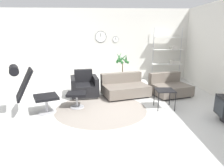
{
  "coord_description": "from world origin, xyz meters",
  "views": [
    {
      "loc": [
        -0.21,
        -4.91,
        1.88
      ],
      "look_at": [
        0.02,
        0.25,
        0.55
      ],
      "focal_mm": 32.0,
      "sensor_mm": 36.0,
      "label": 1
    }
  ],
  "objects_px": {
    "armchair_red": "(84,87)",
    "couch_low": "(125,88)",
    "lounge_chair": "(30,86)",
    "shelf_unit": "(171,53)",
    "ottoman": "(77,96)",
    "couch_second": "(169,88)",
    "potted_plant": "(122,70)",
    "side_table": "(165,92)"
  },
  "relations": [
    {
      "from": "shelf_unit",
      "to": "armchair_red",
      "type": "bearing_deg",
      "value": -149.29
    },
    {
      "from": "lounge_chair",
      "to": "couch_second",
      "type": "height_order",
      "value": "lounge_chair"
    },
    {
      "from": "couch_low",
      "to": "armchair_red",
      "type": "bearing_deg",
      "value": -18.15
    },
    {
      "from": "couch_second",
      "to": "couch_low",
      "type": "bearing_deg",
      "value": -16.89
    },
    {
      "from": "couch_second",
      "to": "potted_plant",
      "type": "bearing_deg",
      "value": -67.55
    },
    {
      "from": "lounge_chair",
      "to": "shelf_unit",
      "type": "height_order",
      "value": "shelf_unit"
    },
    {
      "from": "armchair_red",
      "to": "couch_second",
      "type": "bearing_deg",
      "value": 169.58
    },
    {
      "from": "side_table",
      "to": "shelf_unit",
      "type": "bearing_deg",
      "value": 69.94
    },
    {
      "from": "potted_plant",
      "to": "shelf_unit",
      "type": "distance_m",
      "value": 2.06
    },
    {
      "from": "lounge_chair",
      "to": "side_table",
      "type": "distance_m",
      "value": 3.25
    },
    {
      "from": "potted_plant",
      "to": "lounge_chair",
      "type": "bearing_deg",
      "value": -128.5
    },
    {
      "from": "lounge_chair",
      "to": "potted_plant",
      "type": "xyz_separation_m",
      "value": [
        2.4,
        3.02,
        -0.18
      ]
    },
    {
      "from": "couch_low",
      "to": "side_table",
      "type": "height_order",
      "value": "couch_low"
    },
    {
      "from": "couch_low",
      "to": "shelf_unit",
      "type": "relative_size",
      "value": 0.73
    },
    {
      "from": "armchair_red",
      "to": "couch_second",
      "type": "height_order",
      "value": "armchair_red"
    },
    {
      "from": "armchair_red",
      "to": "ottoman",
      "type": "bearing_deg",
      "value": 74.42
    },
    {
      "from": "couch_low",
      "to": "side_table",
      "type": "xyz_separation_m",
      "value": [
        0.89,
        -1.12,
        0.2
      ]
    },
    {
      "from": "armchair_red",
      "to": "couch_second",
      "type": "relative_size",
      "value": 0.75
    },
    {
      "from": "potted_plant",
      "to": "shelf_unit",
      "type": "height_order",
      "value": "shelf_unit"
    },
    {
      "from": "couch_second",
      "to": "potted_plant",
      "type": "relative_size",
      "value": 1.07
    },
    {
      "from": "ottoman",
      "to": "couch_low",
      "type": "bearing_deg",
      "value": 35.78
    },
    {
      "from": "ottoman",
      "to": "potted_plant",
      "type": "bearing_deg",
      "value": 61.25
    },
    {
      "from": "side_table",
      "to": "potted_plant",
      "type": "xyz_separation_m",
      "value": [
        -0.82,
        2.73,
        0.08
      ]
    },
    {
      "from": "couch_second",
      "to": "armchair_red",
      "type": "bearing_deg",
      "value": -17.48
    },
    {
      "from": "side_table",
      "to": "shelf_unit",
      "type": "relative_size",
      "value": 0.24
    },
    {
      "from": "potted_plant",
      "to": "shelf_unit",
      "type": "xyz_separation_m",
      "value": [
        1.95,
        0.35,
        0.58
      ]
    },
    {
      "from": "potted_plant",
      "to": "ottoman",
      "type": "bearing_deg",
      "value": -118.75
    },
    {
      "from": "couch_second",
      "to": "ottoman",
      "type": "bearing_deg",
      "value": 2.68
    },
    {
      "from": "ottoman",
      "to": "couch_second",
      "type": "relative_size",
      "value": 0.39
    },
    {
      "from": "side_table",
      "to": "ottoman",
      "type": "bearing_deg",
      "value": 176.05
    },
    {
      "from": "ottoman",
      "to": "shelf_unit",
      "type": "distance_m",
      "value": 4.53
    },
    {
      "from": "armchair_red",
      "to": "couch_second",
      "type": "distance_m",
      "value": 2.63
    },
    {
      "from": "couch_second",
      "to": "potted_plant",
      "type": "xyz_separation_m",
      "value": [
        -1.32,
        1.61,
        0.29
      ]
    },
    {
      "from": "side_table",
      "to": "potted_plant",
      "type": "bearing_deg",
      "value": 106.7
    },
    {
      "from": "ottoman",
      "to": "couch_second",
      "type": "bearing_deg",
      "value": 19.4
    },
    {
      "from": "couch_low",
      "to": "ottoman",
      "type": "bearing_deg",
      "value": 19.06
    },
    {
      "from": "couch_second",
      "to": "side_table",
      "type": "bearing_deg",
      "value": 49.29
    },
    {
      "from": "armchair_red",
      "to": "couch_second",
      "type": "xyz_separation_m",
      "value": [
        2.63,
        -0.04,
        -0.05
      ]
    },
    {
      "from": "shelf_unit",
      "to": "ottoman",
      "type": "bearing_deg",
      "value": -138.9
    },
    {
      "from": "armchair_red",
      "to": "couch_low",
      "type": "bearing_deg",
      "value": 168.91
    },
    {
      "from": "lounge_chair",
      "to": "ottoman",
      "type": "relative_size",
      "value": 2.44
    },
    {
      "from": "lounge_chair",
      "to": "potted_plant",
      "type": "height_order",
      "value": "lounge_chair"
    }
  ]
}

